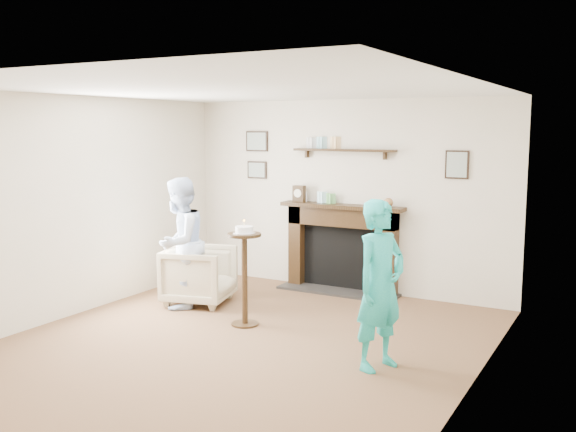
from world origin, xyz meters
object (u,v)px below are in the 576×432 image
object	(u,v)px
woman	(379,367)
man	(181,307)
armchair	(200,303)
pedestal_table	(244,261)

from	to	relation	value
woman	man	bearing A→B (deg)	96.63
armchair	man	world-z (taller)	man
armchair	man	xyz separation A→B (m)	(-0.10, -0.25, 0.00)
man	pedestal_table	distance (m)	1.30
woman	pedestal_table	size ratio (longest dim) A/B	1.31
man	woman	bearing A→B (deg)	67.00
armchair	pedestal_table	bearing A→B (deg)	-131.02
man	woman	distance (m)	2.88
woman	armchair	bearing A→B (deg)	91.33
armchair	man	distance (m)	0.27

